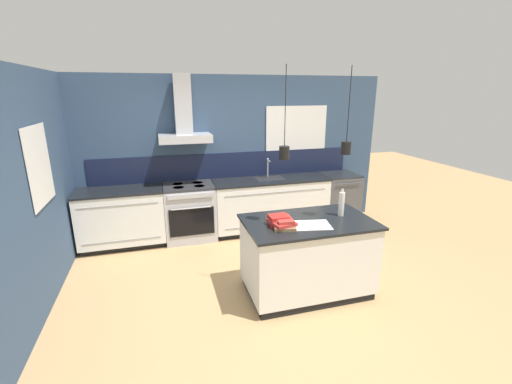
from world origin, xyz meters
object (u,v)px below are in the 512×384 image
at_px(bottle_on_island, 341,203).
at_px(book_stack, 283,223).
at_px(red_supply_box, 279,220).
at_px(dishwasher, 338,198).
at_px(oven_range, 190,212).

xyz_separation_m(bottle_on_island, book_stack, (-0.79, -0.14, -0.11)).
height_order(bottle_on_island, red_supply_box, bottle_on_island).
bearing_deg(book_stack, dishwasher, 48.12).
distance_m(bottle_on_island, red_supply_box, 0.83).
xyz_separation_m(oven_range, dishwasher, (2.68, 0.00, 0.00)).
height_order(oven_range, book_stack, book_stack).
bearing_deg(bottle_on_island, oven_range, 130.32).
bearing_deg(oven_range, red_supply_box, -68.13).
bearing_deg(red_supply_box, dishwasher, 46.87).
distance_m(oven_range, dishwasher, 2.68).
bearing_deg(dishwasher, red_supply_box, -133.13).
relative_size(bottle_on_island, red_supply_box, 1.68).
distance_m(dishwasher, bottle_on_island, 2.27).
xyz_separation_m(dishwasher, book_stack, (-1.85, -2.06, 0.50)).
height_order(dishwasher, red_supply_box, red_supply_box).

